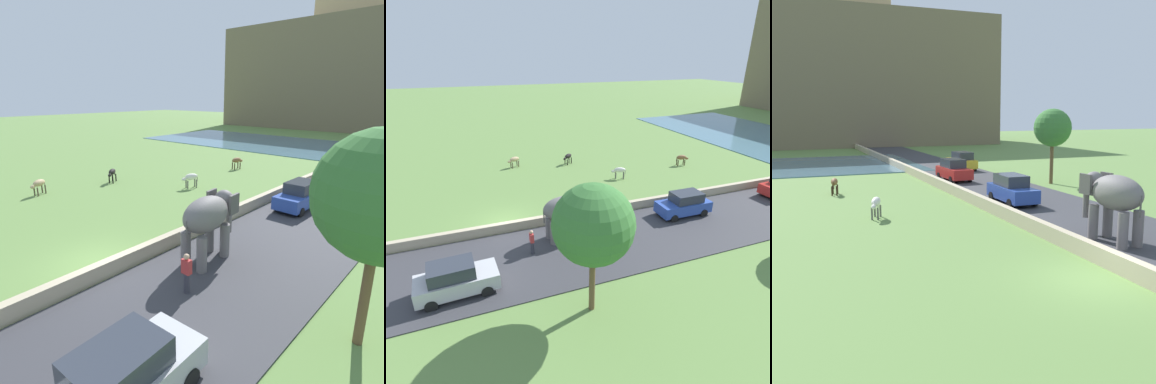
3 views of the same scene
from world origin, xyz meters
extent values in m
plane|color=#608442|center=(0.00, 0.00, 0.00)|extent=(220.00, 220.00, 0.00)
cube|color=#38383D|center=(5.00, 20.00, 0.03)|extent=(7.00, 120.00, 0.06)
cube|color=tan|center=(1.20, 18.00, 0.34)|extent=(0.40, 110.00, 0.69)
cube|color=slate|center=(-14.00, 38.54, 0.04)|extent=(36.00, 18.00, 0.08)
cylinder|color=tan|center=(-19.28, 74.58, 24.87)|extent=(4.05, 4.05, 6.45)
cylinder|color=tan|center=(-12.64, 74.58, 25.36)|extent=(3.55, 3.55, 7.41)
ellipsoid|color=slate|center=(3.42, 3.30, 2.24)|extent=(1.59, 2.80, 1.50)
cylinder|color=slate|center=(2.94, 4.14, 0.80)|extent=(0.44, 0.44, 1.60)
cylinder|color=slate|center=(3.78, 4.20, 0.80)|extent=(0.44, 0.44, 1.60)
cylinder|color=slate|center=(3.07, 2.39, 0.80)|extent=(0.44, 0.44, 1.60)
cylinder|color=slate|center=(3.91, 2.45, 0.80)|extent=(0.44, 0.44, 1.60)
ellipsoid|color=slate|center=(3.32, 4.71, 2.42)|extent=(1.06, 0.97, 1.10)
cube|color=#504C4C|center=(2.73, 4.53, 2.46)|extent=(0.17, 0.71, 0.90)
cube|color=#504C4C|center=(3.93, 4.62, 2.46)|extent=(0.17, 0.71, 0.90)
cylinder|color=slate|center=(3.29, 5.18, 1.54)|extent=(0.28, 0.28, 1.50)
cone|color=silver|center=(3.07, 5.10, 1.99)|extent=(0.16, 0.57, 0.17)
cone|color=silver|center=(3.51, 5.13, 1.99)|extent=(0.16, 0.57, 0.17)
cylinder|color=#504C4C|center=(3.52, 1.98, 1.89)|extent=(0.08, 0.08, 0.90)
cylinder|color=#33333D|center=(4.47, 0.93, 0.42)|extent=(0.22, 0.22, 0.85)
cube|color=#B73333|center=(4.47, 0.93, 1.13)|extent=(0.36, 0.22, 0.56)
sphere|color=tan|center=(4.47, 0.93, 1.52)|extent=(0.22, 0.22, 0.22)
cube|color=#2D4CA8|center=(3.42, 12.70, 0.70)|extent=(1.76, 4.03, 0.80)
cube|color=#2D333D|center=(3.43, 12.90, 1.45)|extent=(1.48, 2.22, 0.70)
cylinder|color=black|center=(4.21, 11.39, 0.30)|extent=(0.19, 0.60, 0.60)
cylinder|color=black|center=(2.60, 11.41, 0.30)|extent=(0.19, 0.60, 0.60)
cylinder|color=black|center=(4.25, 13.99, 0.30)|extent=(0.19, 0.60, 0.60)
cylinder|color=black|center=(2.64, 14.01, 0.30)|extent=(0.19, 0.60, 0.60)
cube|color=red|center=(3.42, 22.99, 0.70)|extent=(1.89, 4.08, 0.80)
cube|color=#2D333D|center=(3.42, 23.19, 1.45)|extent=(1.55, 2.27, 0.70)
cylinder|color=black|center=(4.29, 21.73, 0.30)|extent=(0.21, 0.61, 0.60)
cylinder|color=black|center=(2.68, 21.65, 0.30)|extent=(0.21, 0.61, 0.60)
cylinder|color=black|center=(4.17, 24.33, 0.30)|extent=(0.21, 0.61, 0.60)
cylinder|color=black|center=(2.56, 24.25, 0.30)|extent=(0.21, 0.61, 0.60)
cube|color=#B7B7BC|center=(6.58, -3.40, 0.70)|extent=(1.87, 4.07, 0.80)
cube|color=#2D333D|center=(6.58, -3.59, 1.45)|extent=(1.54, 2.26, 0.70)
cylinder|color=black|center=(5.71, -2.13, 0.30)|extent=(0.21, 0.61, 0.60)
cylinder|color=black|center=(7.32, -2.06, 0.30)|extent=(0.21, 0.61, 0.60)
ellipsoid|color=black|center=(-11.21, 8.75, 0.90)|extent=(1.00, 1.15, 0.50)
cylinder|color=black|center=(-10.86, 8.52, 0.33)|extent=(0.10, 0.10, 0.65)
cylinder|color=black|center=(-11.11, 8.34, 0.33)|extent=(0.10, 0.10, 0.65)
cylinder|color=black|center=(-11.31, 9.15, 0.33)|extent=(0.10, 0.10, 0.65)
cylinder|color=black|center=(-11.56, 8.97, 0.33)|extent=(0.10, 0.10, 0.65)
ellipsoid|color=black|center=(-10.84, 8.23, 0.75)|extent=(0.43, 0.46, 0.26)
cone|color=beige|center=(-10.77, 8.29, 0.92)|extent=(0.04, 0.04, 0.12)
cone|color=beige|center=(-10.91, 8.18, 0.92)|extent=(0.04, 0.04, 0.12)
cylinder|color=black|center=(-11.52, 9.19, 0.70)|extent=(0.04, 0.04, 0.45)
ellipsoid|color=tan|center=(-12.20, 3.05, 0.90)|extent=(0.84, 1.18, 0.50)
cylinder|color=#493D2C|center=(-11.90, 2.76, 0.33)|extent=(0.10, 0.10, 0.65)
cylinder|color=#493D2C|center=(-12.19, 2.63, 0.33)|extent=(0.10, 0.10, 0.65)
cylinder|color=#493D2C|center=(-12.21, 3.46, 0.33)|extent=(0.10, 0.10, 0.65)
cylinder|color=#493D2C|center=(-12.49, 3.34, 0.33)|extent=(0.10, 0.10, 0.65)
ellipsoid|color=tan|center=(-11.95, 2.47, 0.75)|extent=(0.38, 0.46, 0.26)
cone|color=beige|center=(-11.86, 2.50, 0.92)|extent=(0.04, 0.04, 0.12)
cone|color=beige|center=(-12.03, 2.43, 0.92)|extent=(0.04, 0.04, 0.12)
cylinder|color=#493D2C|center=(-12.41, 3.54, 0.70)|extent=(0.04, 0.04, 0.45)
ellipsoid|color=silver|center=(-5.12, 11.89, 0.90)|extent=(0.81, 1.18, 0.50)
cylinder|color=#595753|center=(-5.12, 11.48, 0.33)|extent=(0.10, 0.10, 0.65)
cylinder|color=#595753|center=(-5.41, 11.59, 0.33)|extent=(0.10, 0.10, 0.65)
cylinder|color=#595753|center=(-4.84, 12.20, 0.33)|extent=(0.10, 0.10, 0.65)
cylinder|color=#595753|center=(-5.12, 12.31, 0.33)|extent=(0.10, 0.10, 0.65)
ellipsoid|color=silver|center=(-5.36, 11.31, 0.75)|extent=(0.37, 0.46, 0.26)
cone|color=beige|center=(-5.27, 11.27, 0.92)|extent=(0.04, 0.04, 0.12)
cone|color=beige|center=(-5.44, 11.34, 0.92)|extent=(0.04, 0.04, 0.12)
cylinder|color=#595753|center=(-4.92, 12.40, 0.70)|extent=(0.04, 0.04, 0.45)
ellipsoid|color=brown|center=(-6.39, 20.01, 0.90)|extent=(0.63, 1.16, 0.50)
cylinder|color=#302014|center=(-6.47, 20.42, 0.33)|extent=(0.10, 0.10, 0.65)
cylinder|color=#302014|center=(-6.17, 20.36, 0.33)|extent=(0.10, 0.10, 0.65)
cylinder|color=#302014|center=(-6.61, 19.66, 0.33)|extent=(0.10, 0.10, 0.65)
cylinder|color=#302014|center=(-6.31, 19.60, 0.33)|extent=(0.10, 0.10, 0.65)
ellipsoid|color=brown|center=(-6.27, 20.63, 0.75)|extent=(0.31, 0.44, 0.26)
cone|color=beige|center=(-6.36, 20.65, 0.92)|extent=(0.04, 0.04, 0.12)
cone|color=beige|center=(-6.18, 20.61, 0.92)|extent=(0.04, 0.04, 0.12)
cylinder|color=#302014|center=(-6.48, 19.48, 0.70)|extent=(0.04, 0.04, 0.45)
cylinder|color=brown|center=(9.96, 2.47, 1.65)|extent=(0.28, 0.28, 3.30)
sphere|color=#387033|center=(9.96, 2.47, 4.56)|extent=(3.62, 3.62, 3.62)
camera|label=1|loc=(11.71, -6.90, 7.09)|focal=30.84mm
camera|label=2|loc=(21.03, -2.48, 11.24)|focal=30.39mm
camera|label=3|loc=(-9.61, -12.08, 5.60)|focal=43.11mm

